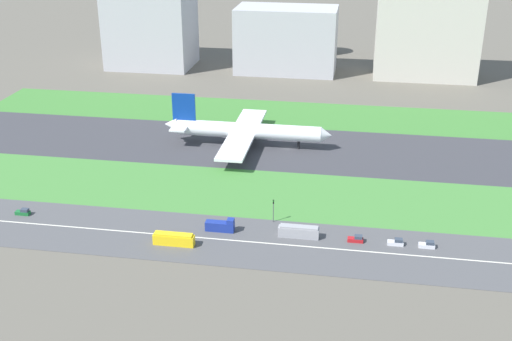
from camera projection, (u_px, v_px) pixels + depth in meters
The scene contains 19 objects.
ground_plane at pixel (287, 148), 247.53m from camera, with size 800.00×800.00×0.00m, color #5B564C.
runway at pixel (287, 148), 247.51m from camera, with size 280.00×46.00×0.10m, color #38383D.
grass_median_north at pixel (299, 115), 284.58m from camera, with size 280.00×36.00×0.10m, color #3D7A33.
grass_median_south at pixel (272, 194), 210.43m from camera, with size 280.00×36.00×0.10m, color #427F38.
highway at pixel (256, 242), 181.49m from camera, with size 280.00×28.00×0.10m, color #4C4C4F.
highway_centerline at pixel (256, 242), 181.47m from camera, with size 266.00×0.50×0.01m, color silver.
airliner at pixel (244, 131), 247.60m from camera, with size 65.00×56.00×19.70m.
bus_0 at pixel (299, 232), 183.59m from camera, with size 11.60×2.50×3.50m.
car_3 at pixel (428, 245), 178.54m from camera, with size 4.40×1.80×2.00m.
car_0 at pixel (23, 212), 196.64m from camera, with size 4.40×1.80×2.00m.
car_1 at pixel (396, 242), 179.83m from camera, with size 4.40×1.80×2.00m.
bus_1 at pixel (174, 239), 179.64m from camera, with size 11.60×2.50×3.50m.
car_2 at pixel (356, 239), 181.49m from camera, with size 4.40×1.80×2.00m.
truck_1 at pixel (221, 226), 187.06m from camera, with size 8.40×2.50×4.00m.
traffic_light at pixel (273, 209), 191.10m from camera, with size 0.36×0.50×7.20m.
terminal_building at pixel (150, 16), 353.17m from camera, with size 45.25×34.21×55.17m, color #B2B2B7.
hangar_building at pixel (286, 40), 345.99m from camera, with size 53.24×28.88×34.36m, color #B2B2B7.
office_tower at pixel (428, 25), 330.84m from camera, with size 51.85×25.84×55.15m, color beige.
fuel_tank_west at pixel (322, 40), 388.00m from camera, with size 18.14×18.14×15.63m, color silver.
Camera 1 is at (25.98, -229.16, 91.08)m, focal length 45.37 mm.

